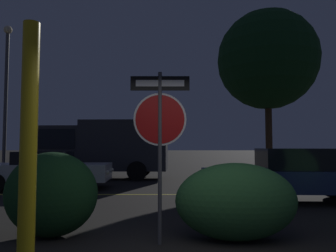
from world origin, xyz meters
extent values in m
cube|color=gold|center=(0.00, 6.67, 0.00)|extent=(34.47, 0.12, 0.01)
cylinder|color=#4C4C51|center=(-0.53, 1.59, 1.30)|extent=(0.06, 0.06, 2.60)
cylinder|color=white|center=(-0.53, 1.59, 1.87)|extent=(0.81, 0.01, 0.81)
cylinder|color=#B71414|center=(-0.53, 1.59, 1.87)|extent=(0.75, 0.02, 0.75)
cube|color=black|center=(-0.53, 1.59, 2.42)|extent=(0.91, 0.03, 0.22)
cube|color=white|center=(-0.53, 1.59, 2.42)|extent=(0.74, 0.03, 0.10)
cylinder|color=yellow|center=(-1.83, -0.05, 1.37)|extent=(0.17, 0.17, 2.74)
ellipsoid|color=#19421E|center=(-2.30, 2.00, 0.68)|extent=(1.49, 1.13, 1.37)
ellipsoid|color=#2D6633|center=(0.65, 1.80, 0.60)|extent=(1.90, 1.11, 1.20)
cube|color=silver|center=(-4.57, 7.98, 0.58)|extent=(4.28, 2.02, 0.57)
cube|color=black|center=(-4.69, 7.97, 1.08)|extent=(1.75, 1.65, 0.42)
cylinder|color=black|center=(-3.30, 8.91, 0.30)|extent=(0.61, 0.23, 0.60)
cylinder|color=black|center=(-3.23, 7.15, 0.30)|extent=(0.61, 0.23, 0.60)
cylinder|color=black|center=(-5.91, 8.80, 0.30)|extent=(0.61, 0.23, 0.60)
sphere|color=#F4EFCC|center=(-2.46, 8.64, 0.61)|extent=(0.14, 0.14, 0.14)
sphere|color=#F4EFCC|center=(-2.41, 7.50, 0.61)|extent=(0.14, 0.14, 0.14)
cube|color=navy|center=(2.84, 5.32, 0.57)|extent=(4.66, 1.81, 0.55)
cube|color=black|center=(2.98, 5.32, 1.13)|extent=(1.89, 1.48, 0.56)
cylinder|color=black|center=(1.38, 4.58, 0.30)|extent=(0.61, 0.22, 0.60)
cylinder|color=black|center=(1.44, 6.16, 0.30)|extent=(0.61, 0.22, 0.60)
cylinder|color=black|center=(4.29, 6.06, 0.30)|extent=(0.61, 0.22, 0.60)
sphere|color=#F4EFCC|center=(0.49, 4.89, 0.60)|extent=(0.14, 0.14, 0.14)
sphere|color=#F4EFCC|center=(0.52, 5.91, 0.60)|extent=(0.14, 0.14, 0.14)
cube|color=#2D2D33|center=(-5.45, 11.79, 1.39)|extent=(2.41, 2.09, 1.98)
cube|color=black|center=(-5.45, 11.79, 1.79)|extent=(2.18, 2.12, 0.87)
cube|color=#2D2D33|center=(-2.37, 11.67, 1.51)|extent=(3.89, 2.27, 2.23)
cylinder|color=black|center=(-5.42, 10.76, 0.42)|extent=(0.85, 0.31, 0.84)
cylinder|color=black|center=(-5.35, 12.81, 0.42)|extent=(0.85, 0.31, 0.84)
cylinder|color=black|center=(-1.73, 10.62, 0.42)|extent=(0.85, 0.31, 0.84)
cylinder|color=black|center=(-1.66, 12.67, 0.42)|extent=(0.85, 0.31, 0.84)
cylinder|color=#4C4C51|center=(-7.82, 11.43, 3.33)|extent=(0.16, 0.16, 6.67)
sphere|color=#F9E5B2|center=(-7.82, 11.43, 6.86)|extent=(0.38, 0.38, 0.38)
cylinder|color=#422D1E|center=(4.45, 12.36, 1.98)|extent=(0.32, 0.32, 3.95)
sphere|color=#143819|center=(4.45, 12.36, 5.70)|extent=(4.85, 4.85, 4.85)
camera|label=1|loc=(-0.41, -3.38, 1.45)|focal=35.00mm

